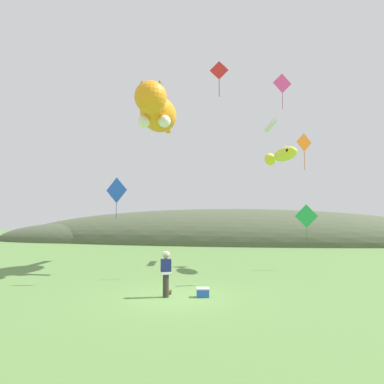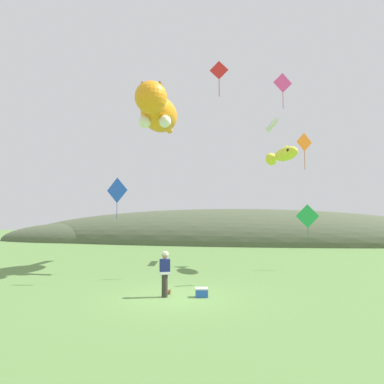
% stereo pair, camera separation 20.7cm
% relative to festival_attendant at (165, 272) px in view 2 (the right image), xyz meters
% --- Properties ---
extents(ground_plane, '(120.00, 120.00, 0.00)m').
position_rel_festival_attendant_xyz_m(ground_plane, '(0.39, -0.03, -0.95)').
color(ground_plane, '#5B8442').
extents(distant_hill_ridge, '(59.40, 15.32, 8.30)m').
position_rel_festival_attendant_xyz_m(distant_hill_ridge, '(-1.78, 29.99, -0.95)').
color(distant_hill_ridge, '#4C563D').
rests_on(distant_hill_ridge, ground).
extents(festival_attendant, '(0.49, 0.40, 1.77)m').
position_rel_festival_attendant_xyz_m(festival_attendant, '(0.00, 0.00, 0.00)').
color(festival_attendant, '#332D28').
rests_on(festival_attendant, ground).
extents(kite_spool, '(0.14, 0.21, 0.21)m').
position_rel_festival_attendant_xyz_m(kite_spool, '(0.03, 0.54, -0.85)').
color(kite_spool, olive).
rests_on(kite_spool, ground).
extents(picnic_cooler, '(0.54, 0.41, 0.36)m').
position_rel_festival_attendant_xyz_m(picnic_cooler, '(1.44, 0.25, -0.77)').
color(picnic_cooler, blue).
rests_on(picnic_cooler, ground).
extents(kite_giant_cat, '(2.62, 7.91, 2.40)m').
position_rel_festival_attendant_xyz_m(kite_giant_cat, '(-2.30, 6.85, 8.68)').
color(kite_giant_cat, orange).
extents(kite_fish_windsock, '(2.05, 3.22, 0.97)m').
position_rel_festival_attendant_xyz_m(kite_fish_windsock, '(5.36, 8.47, 6.06)').
color(kite_fish_windsock, yellow).
extents(kite_tube_streamer, '(0.84, 2.52, 0.44)m').
position_rel_festival_attendant_xyz_m(kite_tube_streamer, '(4.91, 11.73, 8.84)').
color(kite_tube_streamer, white).
extents(kite_diamond_red, '(0.98, 0.09, 1.88)m').
position_rel_festival_attendant_xyz_m(kite_diamond_red, '(1.83, 3.77, 9.70)').
color(kite_diamond_red, red).
extents(kite_diamond_blue, '(1.41, 0.44, 2.36)m').
position_rel_festival_attendant_xyz_m(kite_diamond_blue, '(-4.14, 5.05, 3.69)').
color(kite_diamond_blue, blue).
extents(kite_diamond_pink, '(1.05, 0.43, 2.03)m').
position_rel_festival_attendant_xyz_m(kite_diamond_pink, '(5.18, 5.82, 9.61)').
color(kite_diamond_pink, '#E53F8C').
extents(kite_diamond_green, '(1.41, 0.29, 2.33)m').
position_rel_festival_attendant_xyz_m(kite_diamond_green, '(6.70, 8.27, 2.22)').
color(kite_diamond_green, green).
extents(kite_diamond_orange, '(0.79, 0.50, 1.82)m').
position_rel_festival_attendant_xyz_m(kite_diamond_orange, '(5.99, 3.97, 5.83)').
color(kite_diamond_orange, orange).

